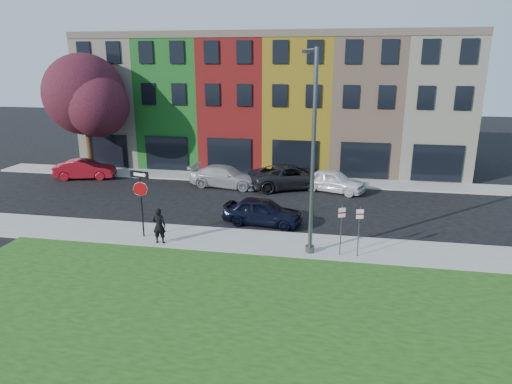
% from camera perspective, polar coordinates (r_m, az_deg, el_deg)
% --- Properties ---
extents(ground, '(120.00, 120.00, 0.00)m').
position_cam_1_polar(ground, '(19.18, -0.19, -9.96)').
color(ground, black).
rests_on(ground, ground).
extents(sidewalk_near, '(40.00, 3.00, 0.12)m').
position_cam_1_polar(sidewalk_near, '(21.64, 6.55, -6.74)').
color(sidewalk_near, gray).
rests_on(sidewalk_near, ground).
extents(sidewalk_far, '(40.00, 2.40, 0.12)m').
position_cam_1_polar(sidewalk_far, '(33.58, -0.47, 1.70)').
color(sidewalk_far, gray).
rests_on(sidewalk_far, ground).
extents(rowhouse_block, '(30.00, 10.12, 10.00)m').
position_cam_1_polar(rowhouse_block, '(38.68, 2.03, 11.03)').
color(rowhouse_block, '#BDB49D').
rests_on(rowhouse_block, ground).
extents(stop_sign, '(1.03, 0.29, 3.30)m').
position_cam_1_polar(stop_sign, '(22.41, -14.24, 0.16)').
color(stop_sign, black).
rests_on(stop_sign, sidewalk_near).
extents(man, '(0.68, 0.49, 1.72)m').
position_cam_1_polar(man, '(21.90, -12.02, -4.13)').
color(man, black).
rests_on(man, sidewalk_near).
extents(sedan_near, '(2.79, 4.68, 1.44)m').
position_cam_1_polar(sedan_near, '(24.22, 0.87, -2.43)').
color(sedan_near, black).
rests_on(sedan_near, ground).
extents(parked_car_red, '(3.55, 5.02, 1.42)m').
position_cam_1_polar(parked_car_red, '(35.92, -20.60, 2.68)').
color(parked_car_red, maroon).
rests_on(parked_car_red, ground).
extents(parked_car_silver, '(3.28, 5.50, 1.45)m').
position_cam_1_polar(parked_car_silver, '(31.52, -3.82, 1.95)').
color(parked_car_silver, '#A0A0A4').
rests_on(parked_car_silver, ground).
extents(parked_car_dark, '(6.96, 7.76, 1.61)m').
position_cam_1_polar(parked_car_dark, '(31.24, 4.48, 1.95)').
color(parked_car_dark, black).
rests_on(parked_car_dark, ground).
extents(parked_car_white, '(4.43, 5.38, 1.46)m').
position_cam_1_polar(parked_car_white, '(30.70, 9.61, 1.38)').
color(parked_car_white, white).
rests_on(parked_car_white, ground).
extents(street_lamp, '(0.98, 2.52, 8.84)m').
position_cam_1_polar(street_lamp, '(19.73, 7.03, 4.72)').
color(street_lamp, '#4C4E51').
rests_on(street_lamp, sidewalk_near).
extents(parking_sign_a, '(0.30, 0.17, 2.31)m').
position_cam_1_polar(parking_sign_a, '(20.24, 10.61, -4.03)').
color(parking_sign_a, '#4C4E51').
rests_on(parking_sign_a, sidewalk_near).
extents(parking_sign_b, '(0.32, 0.12, 2.29)m').
position_cam_1_polar(parking_sign_b, '(20.28, 12.76, -4.15)').
color(parking_sign_b, '#4C4E51').
rests_on(parking_sign_b, sidewalk_near).
extents(tree_purple, '(7.05, 6.17, 8.85)m').
position_cam_1_polar(tree_purple, '(36.31, -20.44, 11.13)').
color(tree_purple, black).
rests_on(tree_purple, sidewalk_far).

